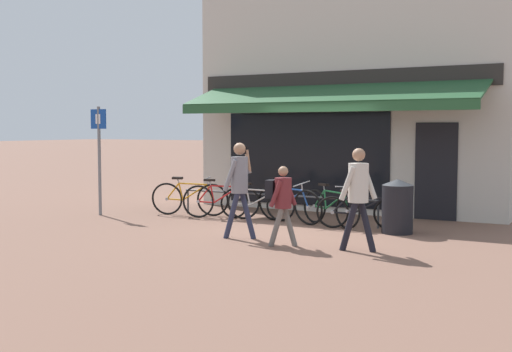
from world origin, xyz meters
name	(u,v)px	position (x,y,z in m)	size (l,w,h in m)	color
ground_plane	(288,230)	(0.00, 0.00, 0.00)	(160.00, 160.00, 0.00)	brown
shop_front	(361,99)	(-0.09, 4.27, 2.71)	(7.51, 4.43, 5.43)	beige
bike_rack_rail	(275,198)	(-0.82, 1.03, 0.49)	(4.66, 0.04, 0.57)	#47494F
bicycle_orange	(189,198)	(-2.88, 0.77, 0.40)	(1.78, 0.65, 0.89)	black
bicycle_red	(221,201)	(-2.02, 0.73, 0.39)	(1.69, 0.69, 0.87)	black
bicycle_silver	(257,203)	(-1.22, 0.93, 0.36)	(1.76, 0.52, 0.80)	black
bicycle_blue	(289,204)	(-0.40, 0.84, 0.39)	(1.74, 0.73, 0.91)	black
bicycle_green	(331,207)	(0.51, 0.90, 0.38)	(1.58, 0.85, 0.85)	black
bicycle_black	(361,212)	(1.21, 0.73, 0.35)	(1.74, 0.59, 0.81)	black
pedestrian_adult	(240,179)	(-0.34, -1.30, 1.08)	(0.57, 0.51, 1.73)	#282D47
pedestrian_child	(281,196)	(0.65, -1.59, 0.84)	(0.52, 0.51, 1.36)	slate
pedestrian_second_adult	(358,188)	(1.93, -1.40, 1.02)	(0.60, 0.44, 1.67)	black
litter_bin	(397,206)	(1.97, 0.63, 0.52)	(0.59, 0.59, 1.03)	black
parking_sign	(99,149)	(-4.71, -0.15, 1.51)	(0.44, 0.07, 2.47)	slate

